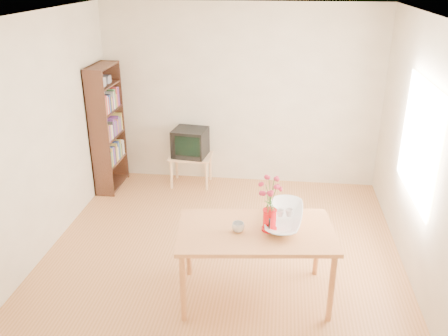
# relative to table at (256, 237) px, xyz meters

# --- Properties ---
(room) EXTENTS (4.50, 4.50, 4.50)m
(room) POSITION_rel_table_xyz_m (-0.38, 0.55, 0.63)
(room) COLOR #B2723F
(room) RESTS_ON ground
(table) EXTENTS (1.55, 1.00, 0.75)m
(table) POSITION_rel_table_xyz_m (0.00, 0.00, 0.00)
(table) COLOR #C97C45
(table) RESTS_ON ground
(tv_stand) EXTENTS (0.60, 0.45, 0.46)m
(tv_stand) POSITION_rel_table_xyz_m (-1.11, 2.52, -0.29)
(tv_stand) COLOR #E0B27E
(tv_stand) RESTS_ON ground
(bookshelf) EXTENTS (0.28, 0.70, 1.80)m
(bookshelf) POSITION_rel_table_xyz_m (-2.25, 2.30, 0.17)
(bookshelf) COLOR #331A11
(bookshelf) RESTS_ON ground
(pitcher) EXTENTS (0.14, 0.22, 0.22)m
(pitcher) POSITION_rel_table_xyz_m (0.12, 0.01, 0.18)
(pitcher) COLOR red
(pitcher) RESTS_ON table
(flowers) EXTENTS (0.25, 0.25, 0.35)m
(flowers) POSITION_rel_table_xyz_m (0.12, 0.01, 0.46)
(flowers) COLOR #CF3054
(flowers) RESTS_ON pitcher
(mug) EXTENTS (0.16, 0.16, 0.09)m
(mug) POSITION_rel_table_xyz_m (-0.16, -0.05, 0.12)
(mug) COLOR white
(mug) RESTS_ON table
(bowl) EXTENTS (0.57, 0.57, 0.49)m
(bowl) POSITION_rel_table_xyz_m (0.26, 0.20, 0.32)
(bowl) COLOR white
(bowl) RESTS_ON table
(teacup_a) EXTENTS (0.09, 0.09, 0.06)m
(teacup_a) POSITION_rel_table_xyz_m (0.22, 0.20, 0.27)
(teacup_a) COLOR white
(teacup_a) RESTS_ON bowl
(teacup_b) EXTENTS (0.09, 0.09, 0.06)m
(teacup_b) POSITION_rel_table_xyz_m (0.30, 0.22, 0.27)
(teacup_b) COLOR white
(teacup_b) RESTS_ON bowl
(television) EXTENTS (0.52, 0.49, 0.41)m
(television) POSITION_rel_table_xyz_m (-1.11, 2.53, -0.00)
(television) COLOR black
(television) RESTS_ON tv_stand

